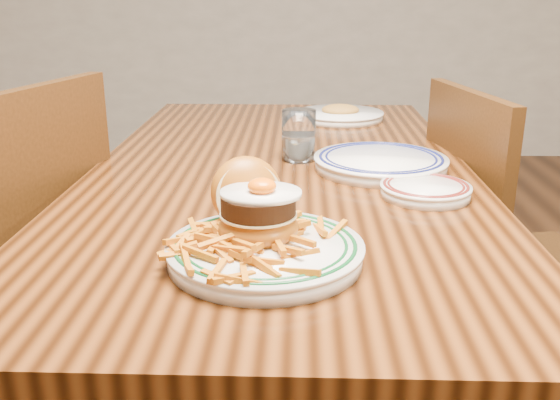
{
  "coord_description": "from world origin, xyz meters",
  "views": [
    {
      "loc": [
        0.04,
        -1.35,
        1.13
      ],
      "look_at": [
        0.01,
        -0.49,
        0.84
      ],
      "focal_mm": 40.0,
      "sensor_mm": 36.0,
      "label": 1
    }
  ],
  "objects_px": {
    "main_plate": "(262,233)",
    "chair_left": "(11,281)",
    "side_plate": "(425,189)",
    "table": "(281,204)",
    "chair_right": "(501,256)"
  },
  "relations": [
    {
      "from": "table",
      "to": "main_plate",
      "type": "relative_size",
      "value": 5.16
    },
    {
      "from": "table",
      "to": "chair_left",
      "type": "xyz_separation_m",
      "value": [
        -0.6,
        -0.11,
        -0.15
      ]
    },
    {
      "from": "main_plate",
      "to": "chair_left",
      "type": "bearing_deg",
      "value": 127.43
    },
    {
      "from": "chair_right",
      "to": "main_plate",
      "type": "xyz_separation_m",
      "value": [
        -0.57,
        -0.61,
        0.3
      ]
    },
    {
      "from": "table",
      "to": "chair_left",
      "type": "distance_m",
      "value": 0.63
    },
    {
      "from": "table",
      "to": "chair_left",
      "type": "height_order",
      "value": "chair_left"
    },
    {
      "from": "side_plate",
      "to": "table",
      "type": "bearing_deg",
      "value": 152.34
    },
    {
      "from": "chair_left",
      "to": "side_plate",
      "type": "height_order",
      "value": "chair_left"
    },
    {
      "from": "table",
      "to": "chair_left",
      "type": "bearing_deg",
      "value": -169.72
    },
    {
      "from": "chair_right",
      "to": "main_plate",
      "type": "height_order",
      "value": "chair_right"
    },
    {
      "from": "chair_left",
      "to": "main_plate",
      "type": "distance_m",
      "value": 0.76
    },
    {
      "from": "main_plate",
      "to": "side_plate",
      "type": "height_order",
      "value": "main_plate"
    },
    {
      "from": "chair_right",
      "to": "side_plate",
      "type": "bearing_deg",
      "value": 38.65
    },
    {
      "from": "chair_left",
      "to": "side_plate",
      "type": "distance_m",
      "value": 0.93
    },
    {
      "from": "main_plate",
      "to": "side_plate",
      "type": "distance_m",
      "value": 0.42
    }
  ]
}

